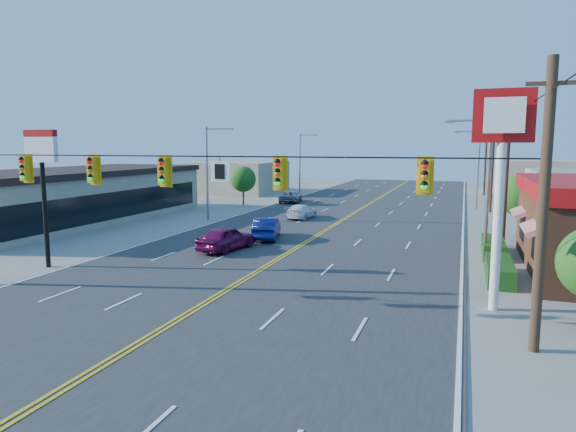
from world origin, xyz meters
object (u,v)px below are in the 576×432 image
(kfc_pylon, at_px, (502,155))
(car_white, at_px, (301,212))
(car_magenta, at_px, (226,239))
(car_silver, at_px, (291,197))
(pizza_hut_sign, at_px, (42,169))
(signal_span, at_px, (189,186))
(car_blue, at_px, (267,229))

(kfc_pylon, bearing_deg, car_white, 124.27)
(kfc_pylon, xyz_separation_m, car_magenta, (-14.88, 6.83, -5.29))
(kfc_pylon, height_order, car_silver, kfc_pylon)
(car_magenta, relative_size, car_silver, 0.92)
(kfc_pylon, height_order, pizza_hut_sign, kfc_pylon)
(pizza_hut_sign, relative_size, car_magenta, 1.56)
(signal_span, bearing_deg, pizza_hut_sign, 159.81)
(car_magenta, bearing_deg, car_white, -81.14)
(pizza_hut_sign, height_order, car_white, pizza_hut_sign)
(kfc_pylon, relative_size, pizza_hut_sign, 1.24)
(pizza_hut_sign, relative_size, car_silver, 1.44)
(signal_span, distance_m, kfc_pylon, 11.87)
(car_blue, height_order, car_silver, car_blue)
(kfc_pylon, relative_size, car_silver, 1.79)
(car_magenta, bearing_deg, pizza_hut_sign, 53.34)
(signal_span, relative_size, car_silver, 5.11)
(signal_span, bearing_deg, kfc_pylon, 19.78)
(car_white, bearing_deg, pizza_hut_sign, 76.36)
(signal_span, height_order, car_silver, signal_span)
(car_magenta, xyz_separation_m, car_silver, (-4.89, 26.85, -0.09))
(pizza_hut_sign, xyz_separation_m, car_silver, (2.23, 33.68, -4.52))
(car_silver, bearing_deg, car_blue, 94.24)
(signal_span, distance_m, car_white, 26.21)
(signal_span, relative_size, kfc_pylon, 2.86)
(kfc_pylon, relative_size, car_magenta, 1.93)
(kfc_pylon, xyz_separation_m, car_white, (-14.72, 21.60, -5.43))
(car_blue, bearing_deg, pizza_hut_sign, 40.15)
(car_white, bearing_deg, car_magenta, 94.34)
(signal_span, height_order, kfc_pylon, signal_span)
(kfc_pylon, distance_m, car_silver, 39.43)
(car_silver, bearing_deg, signal_span, 92.62)
(car_blue, relative_size, car_white, 1.04)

